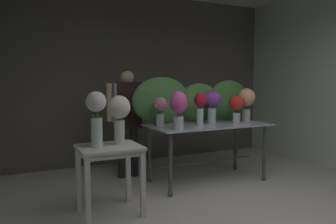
% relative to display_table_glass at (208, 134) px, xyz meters
% --- Properties ---
extents(ground_plane, '(7.60, 7.60, 0.00)m').
position_rel_display_table_glass_xyz_m(ground_plane, '(-0.26, -0.07, -0.70)').
color(ground_plane, beige).
extents(wall_back, '(5.02, 0.12, 2.97)m').
position_rel_display_table_glass_xyz_m(wall_back, '(-0.26, 1.66, 0.79)').
color(wall_back, '#5B564C').
rests_on(wall_back, ground).
extents(wall_right, '(0.12, 3.57, 2.97)m').
position_rel_display_table_glass_xyz_m(wall_right, '(2.25, -0.07, 0.79)').
color(wall_right, silver).
rests_on(wall_right, ground).
extents(display_table_glass, '(1.72, 0.87, 0.84)m').
position_rel_display_table_glass_xyz_m(display_table_glass, '(0.00, 0.00, 0.00)').
color(display_table_glass, silver).
rests_on(display_table_glass, ground).
extents(side_table_white, '(0.66, 0.55, 0.75)m').
position_rel_display_table_glass_xyz_m(side_table_white, '(-1.59, -0.52, -0.06)').
color(side_table_white, silver).
rests_on(side_table_white, ground).
extents(florist, '(0.63, 0.24, 1.61)m').
position_rel_display_table_glass_xyz_m(florist, '(-0.96, 0.71, 0.30)').
color(florist, '#232328').
rests_on(florist, ground).
extents(foliage_backdrop, '(1.99, 0.28, 0.67)m').
position_rel_display_table_glass_xyz_m(foliage_backdrop, '(-0.05, 0.31, 0.45)').
color(foliage_backdrop, '#477F3D').
rests_on(foliage_backdrop, display_table_glass).
extents(vase_violet_lilies, '(0.29, 0.27, 0.47)m').
position_rel_display_table_glass_xyz_m(vase_violet_lilies, '(0.12, 0.08, 0.44)').
color(vase_violet_lilies, silver).
rests_on(vase_violet_lilies, display_table_glass).
extents(vase_fuchsia_anemones, '(0.23, 0.22, 0.49)m').
position_rel_display_table_glass_xyz_m(vase_fuchsia_anemones, '(-0.62, -0.28, 0.42)').
color(vase_fuchsia_anemones, silver).
rests_on(vase_fuchsia_anemones, display_table_glass).
extents(vase_rosy_hydrangea, '(0.21, 0.18, 0.40)m').
position_rel_display_table_glass_xyz_m(vase_rosy_hydrangea, '(-0.72, 0.07, 0.38)').
color(vase_rosy_hydrangea, silver).
rests_on(vase_rosy_hydrangea, display_table_glass).
extents(vase_scarlet_freesia, '(0.26, 0.23, 0.40)m').
position_rel_display_table_glass_xyz_m(vase_scarlet_freesia, '(0.47, -0.06, 0.39)').
color(vase_scarlet_freesia, silver).
rests_on(vase_scarlet_freesia, display_table_glass).
extents(vase_peach_peonies, '(0.28, 0.26, 0.50)m').
position_rel_display_table_glass_xyz_m(vase_peach_peonies, '(0.72, 0.04, 0.45)').
color(vase_peach_peonies, silver).
rests_on(vase_peach_peonies, display_table_glass).
extents(vase_crimson_dahlias, '(0.18, 0.17, 0.45)m').
position_rel_display_table_glass_xyz_m(vase_crimson_dahlias, '(-0.16, -0.05, 0.41)').
color(vase_crimson_dahlias, silver).
rests_on(vase_crimson_dahlias, display_table_glass).
extents(vase_white_roses_tall, '(0.21, 0.21, 0.59)m').
position_rel_display_table_glass_xyz_m(vase_white_roses_tall, '(-1.72, -0.52, 0.40)').
color(vase_white_roses_tall, silver).
rests_on(vase_white_roses_tall, side_table_white).
extents(vase_cream_lisianthus_tall, '(0.26, 0.25, 0.54)m').
position_rel_display_table_glass_xyz_m(vase_cream_lisianthus_tall, '(-1.45, -0.46, 0.40)').
color(vase_cream_lisianthus_tall, silver).
rests_on(vase_cream_lisianthus_tall, side_table_white).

